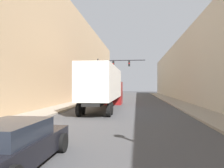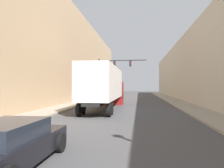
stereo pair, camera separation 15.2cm
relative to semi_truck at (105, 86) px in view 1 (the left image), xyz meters
name	(u,v)px [view 1 (the left image)]	position (x,y,z in m)	size (l,w,h in m)	color
sidewalk_right	(175,102)	(8.36, 9.05, -2.17)	(2.47, 80.00, 0.15)	gray
sidewalk_left	(84,101)	(-4.44, 9.05, -2.17)	(2.47, 80.00, 0.15)	gray
building_right	(208,67)	(12.59, 9.05, 2.56)	(6.00, 80.00, 9.61)	#BCB29E
building_left	(55,54)	(-8.67, 9.05, 4.61)	(6.00, 80.00, 13.71)	tan
semi_truck	(105,86)	(0.00, 0.00, 0.00)	(2.57, 14.00, 3.99)	silver
sedan_car	(12,145)	(-0.28, -15.76, -1.62)	(2.03, 4.31, 1.28)	black
traffic_signal_gantry	(109,71)	(-1.23, 12.84, 2.38)	(7.59, 0.35, 6.61)	black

